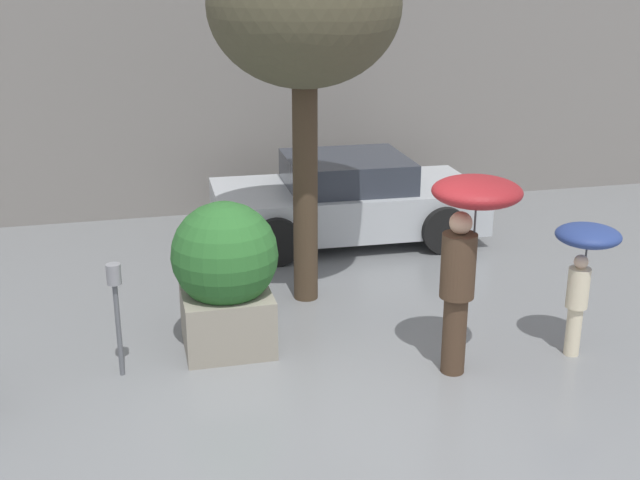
{
  "coord_description": "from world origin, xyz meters",
  "views": [
    {
      "loc": [
        -1.56,
        -6.27,
        3.81
      ],
      "look_at": [
        0.37,
        1.6,
        1.05
      ],
      "focal_mm": 45.0,
      "sensor_mm": 36.0,
      "label": 1
    }
  ],
  "objects_px": {
    "person_adult": "(469,230)",
    "parking_meter": "(116,296)",
    "parked_car_near": "(346,200)",
    "street_tree": "(304,10)",
    "planter_box": "(225,273)",
    "person_child": "(585,255)"
  },
  "relations": [
    {
      "from": "person_adult",
      "to": "parking_meter",
      "type": "xyz_separation_m",
      "value": [
        -3.28,
        0.71,
        -0.63
      ]
    },
    {
      "from": "parked_car_near",
      "to": "street_tree",
      "type": "bearing_deg",
      "value": 154.17
    },
    {
      "from": "planter_box",
      "to": "parking_meter",
      "type": "xyz_separation_m",
      "value": [
        -1.1,
        -0.36,
        0.0
      ]
    },
    {
      "from": "planter_box",
      "to": "person_adult",
      "type": "relative_size",
      "value": 0.8
    },
    {
      "from": "parking_meter",
      "to": "parked_car_near",
      "type": "bearing_deg",
      "value": 47.34
    },
    {
      "from": "street_tree",
      "to": "parked_car_near",
      "type": "bearing_deg",
      "value": 62.56
    },
    {
      "from": "parked_car_near",
      "to": "parking_meter",
      "type": "height_order",
      "value": "parked_car_near"
    },
    {
      "from": "person_adult",
      "to": "parked_car_near",
      "type": "distance_m",
      "value": 4.36
    },
    {
      "from": "person_child",
      "to": "street_tree",
      "type": "xyz_separation_m",
      "value": [
        -2.4,
        2.1,
        2.3
      ]
    },
    {
      "from": "street_tree",
      "to": "parking_meter",
      "type": "height_order",
      "value": "street_tree"
    },
    {
      "from": "parking_meter",
      "to": "street_tree",
      "type": "bearing_deg",
      "value": 33.87
    },
    {
      "from": "planter_box",
      "to": "parked_car_near",
      "type": "height_order",
      "value": "planter_box"
    },
    {
      "from": "parked_car_near",
      "to": "street_tree",
      "type": "distance_m",
      "value": 3.65
    },
    {
      "from": "planter_box",
      "to": "street_tree",
      "type": "relative_size",
      "value": 0.37
    },
    {
      "from": "parked_car_near",
      "to": "person_adult",
      "type": "bearing_deg",
      "value": -178.35
    },
    {
      "from": "planter_box",
      "to": "parking_meter",
      "type": "relative_size",
      "value": 1.36
    },
    {
      "from": "person_child",
      "to": "planter_box",
      "type": "bearing_deg",
      "value": 130.65
    },
    {
      "from": "street_tree",
      "to": "parking_meter",
      "type": "relative_size",
      "value": 3.73
    },
    {
      "from": "planter_box",
      "to": "parking_meter",
      "type": "height_order",
      "value": "planter_box"
    },
    {
      "from": "person_adult",
      "to": "street_tree",
      "type": "distance_m",
      "value": 3.09
    },
    {
      "from": "person_child",
      "to": "street_tree",
      "type": "height_order",
      "value": "street_tree"
    },
    {
      "from": "person_child",
      "to": "parking_meter",
      "type": "bearing_deg",
      "value": 138.64
    }
  ]
}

